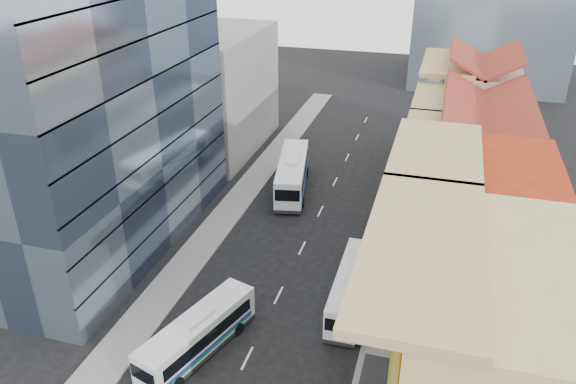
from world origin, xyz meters
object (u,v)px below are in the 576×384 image
(office_tower, at_px, (83,72))
(shophouse_tan, at_px, (487,363))
(bus_left_far, at_px, (292,173))
(bus_left_near, at_px, (198,334))
(bus_right, at_px, (352,287))

(office_tower, bearing_deg, shophouse_tan, -24.30)
(shophouse_tan, height_order, office_tower, office_tower)
(office_tower, relative_size, bus_left_far, 2.56)
(bus_left_near, distance_m, bus_left_far, 25.17)
(shophouse_tan, bearing_deg, bus_left_far, 122.82)
(office_tower, height_order, bus_left_near, office_tower)
(bus_right, bearing_deg, bus_left_far, 118.11)
(bus_left_near, relative_size, bus_left_far, 0.82)
(shophouse_tan, distance_m, bus_left_far, 33.37)
(office_tower, relative_size, bus_right, 3.09)
(shophouse_tan, bearing_deg, bus_left_near, 171.19)
(office_tower, distance_m, bus_right, 26.45)
(bus_left_far, bearing_deg, bus_left_near, -99.53)
(shophouse_tan, relative_size, office_tower, 0.47)
(bus_left_near, bearing_deg, shophouse_tan, 8.74)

